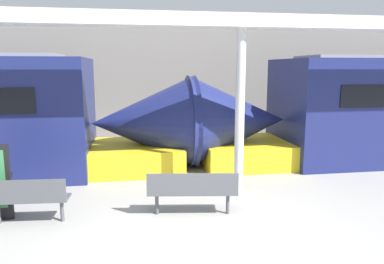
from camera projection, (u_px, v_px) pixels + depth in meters
ground_plane at (206, 247)px, 6.01m from camera, size 60.00×60.00×0.00m
station_wall at (159, 77)px, 14.58m from camera, size 56.00×0.20×5.00m
bench_near at (192, 189)px, 7.21m from camera, size 1.79×0.69×0.88m
bench_far at (28, 197)px, 6.80m from camera, size 1.46×0.54×0.88m
support_column_near at (240, 114)px, 8.29m from camera, size 0.21×0.21×3.68m
canopy_beam at (242, 21)px, 7.95m from camera, size 28.00×0.60×0.28m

